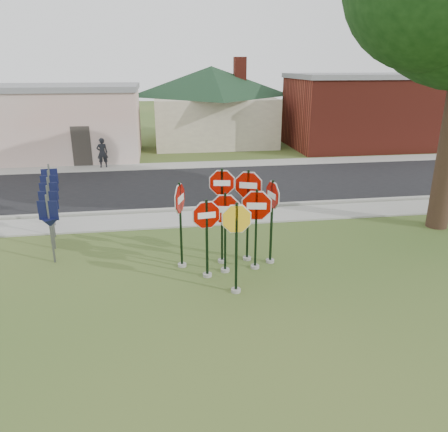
{
  "coord_description": "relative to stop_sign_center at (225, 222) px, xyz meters",
  "views": [
    {
      "loc": [
        -1.96,
        -9.41,
        5.35
      ],
      "look_at": [
        -0.2,
        2.0,
        1.31
      ],
      "focal_mm": 35.0,
      "sensor_mm": 36.0,
      "label": 1
    }
  ],
  "objects": [
    {
      "name": "ground",
      "position": [
        0.3,
        -1.18,
        -1.42
      ],
      "size": [
        120.0,
        120.0,
        0.0
      ],
      "primitive_type": "plane",
      "color": "#34541F",
      "rests_on": "ground"
    },
    {
      "name": "sidewalk_near",
      "position": [
        0.3,
        4.32,
        -1.39
      ],
      "size": [
        60.0,
        1.6,
        0.06
      ],
      "primitive_type": "cube",
      "color": "gray",
      "rests_on": "ground"
    },
    {
      "name": "road",
      "position": [
        0.3,
        8.82,
        -1.4
      ],
      "size": [
        60.0,
        7.0,
        0.04
      ],
      "primitive_type": "cube",
      "color": "black",
      "rests_on": "ground"
    },
    {
      "name": "sidewalk_far",
      "position": [
        0.3,
        13.12,
        -1.39
      ],
      "size": [
        60.0,
        1.6,
        0.06
      ],
      "primitive_type": "cube",
      "color": "gray",
      "rests_on": "ground"
    },
    {
      "name": "curb",
      "position": [
        0.3,
        5.32,
        -1.35
      ],
      "size": [
        60.0,
        0.2,
        0.14
      ],
      "primitive_type": "cube",
      "color": "gray",
      "rests_on": "ground"
    },
    {
      "name": "stop_sign_center",
      "position": [
        0.0,
        0.0,
        0.0
      ],
      "size": [
        1.07,
        0.24,
        2.33
      ],
      "color": "gray",
      "rests_on": "ground"
    },
    {
      "name": "stop_sign_yellow",
      "position": [
        0.09,
        -1.15,
        0.03
      ],
      "size": [
        0.98,
        0.24,
        2.41
      ],
      "color": "gray",
      "rests_on": "ground"
    },
    {
      "name": "stop_sign_left",
      "position": [
        -0.51,
        -0.21,
        -0.09
      ],
      "size": [
        1.0,
        0.24,
        2.23
      ],
      "color": "gray",
      "rests_on": "ground"
    },
    {
      "name": "stop_sign_right",
      "position": [
        0.85,
        0.09,
        0.03
      ],
      "size": [
        1.11,
        0.24,
        2.37
      ],
      "color": "gray",
      "rests_on": "ground"
    },
    {
      "name": "stop_sign_back_right",
      "position": [
        0.74,
        0.66,
        0.29
      ],
      "size": [
        0.99,
        0.4,
        2.75
      ],
      "color": "gray",
      "rests_on": "ground"
    },
    {
      "name": "stop_sign_back_left",
      "position": [
        0.01,
        0.6,
        0.32
      ],
      "size": [
        0.96,
        0.24,
        2.82
      ],
      "color": "gray",
      "rests_on": "ground"
    },
    {
      "name": "stop_sign_far_right",
      "position": [
        1.35,
        0.38,
        0.13
      ],
      "size": [
        0.24,
        1.03,
        2.52
      ],
      "color": "gray",
      "rests_on": "ground"
    },
    {
      "name": "stop_sign_far_left",
      "position": [
        -1.14,
        0.5,
        0.15
      ],
      "size": [
        0.39,
        1.06,
        2.53
      ],
      "color": "gray",
      "rests_on": "ground"
    },
    {
      "name": "route_sign_row",
      "position": [
        -5.1,
        3.32,
        -0.2
      ],
      "size": [
        1.43,
        4.63,
        2.0
      ],
      "color": "#59595E",
      "rests_on": "ground"
    },
    {
      "name": "building_stucco",
      "position": [
        -8.7,
        16.82,
        0.72
      ],
      "size": [
        12.2,
        6.2,
        4.2
      ],
      "color": "beige",
      "rests_on": "ground"
    },
    {
      "name": "building_house",
      "position": [
        2.3,
        20.82,
        2.22
      ],
      "size": [
        11.6,
        11.6,
        6.2
      ],
      "color": "beige",
      "rests_on": "ground"
    },
    {
      "name": "building_brick",
      "position": [
        12.29,
        17.32,
        0.98
      ],
      "size": [
        10.2,
        6.2,
        4.75
      ],
      "color": "maroon",
      "rests_on": "ground"
    },
    {
      "name": "bg_tree_right",
      "position": [
        22.3,
        24.82,
        4.16
      ],
      "size": [
        5.6,
        5.6,
        8.4
      ],
      "color": "black",
      "rests_on": "ground"
    },
    {
      "name": "pedestrian",
      "position": [
        -4.58,
        13.27,
        -0.57
      ],
      "size": [
        0.65,
        0.51,
        1.58
      ],
      "primitive_type": "imported",
      "rotation": [
        0.0,
        0.0,
        3.39
      ],
      "color": "black",
      "rests_on": "sidewalk_far"
    }
  ]
}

